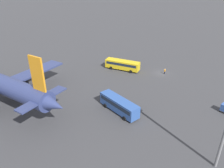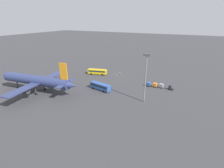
# 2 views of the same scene
# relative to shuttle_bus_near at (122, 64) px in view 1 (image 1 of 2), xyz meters

# --- Properties ---
(ground_plane) EXTENTS (600.00, 600.00, 0.00)m
(ground_plane) POSITION_rel_shuttle_bus_near_xyz_m (-11.62, -5.50, -1.88)
(ground_plane) COLOR #38383A
(shuttle_bus_near) EXTENTS (11.64, 5.49, 3.12)m
(shuttle_bus_near) POSITION_rel_shuttle_bus_near_xyz_m (0.00, 0.00, 0.00)
(shuttle_bus_near) COLOR gold
(shuttle_bus_near) RESTS_ON ground
(shuttle_bus_far) EXTENTS (11.03, 4.76, 3.29)m
(shuttle_bus_far) POSITION_rel_shuttle_bus_near_xyz_m (-14.03, 20.34, 0.09)
(shuttle_bus_far) COLOR #2D5199
(shuttle_bus_far) RESTS_ON ground
(worker_person) EXTENTS (0.38, 0.38, 1.74)m
(worker_person) POSITION_rel_shuttle_bus_near_xyz_m (-12.51, -5.64, -1.01)
(worker_person) COLOR #1E1E2D
(worker_person) RESTS_ON ground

